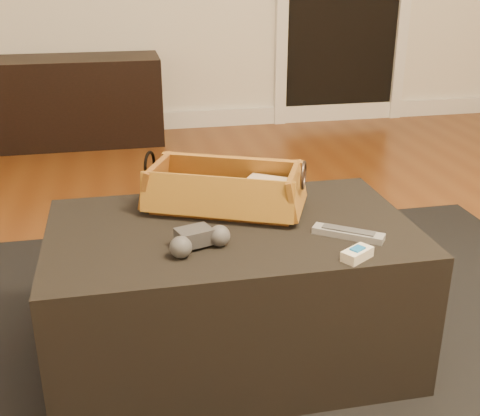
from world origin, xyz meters
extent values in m
cube|color=brown|center=(0.00, 0.00, -0.01)|extent=(5.00, 5.50, 0.01)
cube|color=white|center=(0.00, 2.73, 0.06)|extent=(5.00, 0.04, 0.12)
cube|color=black|center=(-0.72, 2.51, 0.27)|extent=(1.39, 0.45, 0.55)
cube|color=black|center=(-0.02, -0.01, 0.01)|extent=(2.60, 2.00, 0.01)
cube|color=black|center=(-0.02, 0.04, 0.22)|extent=(1.00, 0.60, 0.42)
cube|color=black|center=(-0.05, 0.16, 0.46)|extent=(0.25, 0.12, 0.03)
cube|color=tan|center=(0.11, 0.15, 0.48)|extent=(0.15, 0.14, 0.07)
cube|color=#9A5322|center=(-0.02, 0.17, 0.44)|extent=(0.44, 0.33, 0.02)
cube|color=#9C6023|center=(0.02, 0.26, 0.51)|extent=(0.41, 0.21, 0.12)
cube|color=#B07B27|center=(-0.06, 0.07, 0.51)|extent=(0.41, 0.21, 0.12)
cube|color=#9F6824|center=(0.17, 0.08, 0.51)|extent=(0.12, 0.22, 0.12)
cube|color=#945821|center=(-0.21, 0.25, 0.51)|extent=(0.12, 0.22, 0.12)
torus|color=#332822|center=(0.19, 0.08, 0.55)|extent=(0.04, 0.08, 0.08)
torus|color=black|center=(-0.23, 0.26, 0.55)|extent=(0.04, 0.08, 0.08)
cube|color=#303033|center=(-0.14, -0.07, 0.46)|extent=(0.10, 0.09, 0.04)
sphere|color=#3D3D40|center=(-0.18, -0.12, 0.46)|extent=(0.07, 0.07, 0.06)
sphere|color=#3F3F42|center=(-0.08, -0.08, 0.46)|extent=(0.07, 0.07, 0.06)
cube|color=#96989D|center=(0.27, -0.09, 0.44)|extent=(0.18, 0.14, 0.02)
cube|color=#3D3E41|center=(0.27, -0.09, 0.45)|extent=(0.13, 0.10, 0.00)
cube|color=silver|center=(0.24, -0.22, 0.44)|extent=(0.09, 0.08, 0.03)
cube|color=blue|center=(0.24, -0.22, 0.46)|extent=(0.04, 0.04, 0.01)
camera|label=1|loc=(-0.31, -1.44, 1.11)|focal=45.00mm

